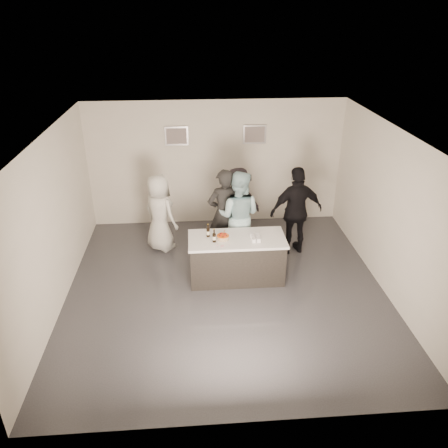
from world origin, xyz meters
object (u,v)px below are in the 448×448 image
Objects in this scene: beer_bottle_a at (208,231)px; person_main_black at (224,213)px; bar_counter at (237,258)px; person_main_blue at (238,215)px; person_guest_right at (296,211)px; beer_bottle_b at (214,236)px; cake at (223,237)px; person_guest_left at (160,213)px; person_guest_back at (238,203)px.

person_main_black reaches higher than beer_bottle_a.
person_main_black is at bearing 100.40° from bar_counter.
person_guest_right is at bearing -157.86° from person_main_blue.
bar_counter is 7.15× the size of beer_bottle_b.
cake is at bearing 22.37° from person_guest_right.
cake is 1.00m from person_main_black.
person_guest_right is at bearing -144.12° from person_guest_left.
cake is at bearing -175.17° from bar_counter.
bar_counter is 1.11× the size of person_guest_back.
person_guest_left is (-1.36, 0.35, -0.11)m from person_main_black.
person_guest_left is at bearing 127.46° from beer_bottle_b.
beer_bottle_a is 1.58m from person_guest_left.
person_main_blue is at bearing -152.70° from person_guest_left.
person_guest_back is (0.65, 1.89, -0.20)m from beer_bottle_b.
person_main_blue is (0.66, 0.75, -0.06)m from beer_bottle_a.
bar_counter is 1.11m from person_main_black.
person_guest_left is at bearing -0.97° from person_guest_back.
person_guest_back is (-1.15, 0.82, -0.14)m from person_guest_right.
beer_bottle_a is 0.16× the size of person_guest_back.
person_guest_left reaches higher than bar_counter.
person_main_black is at bearing 66.97° from beer_bottle_a.
beer_bottle_a is at bearing 115.70° from beer_bottle_b.
beer_bottle_b is at bearing 170.42° from person_guest_left.
cake is 0.12× the size of person_guest_right.
cake is 0.14× the size of person_guest_back.
bar_counter is 0.80m from beer_bottle_a.
person_main_blue is 0.99× the size of person_guest_right.
person_guest_left is 1.81m from person_guest_back.
person_main_black is 1.00× the size of person_main_blue.
cake is 1.85m from person_guest_left.
person_main_blue is 1.16× the size of person_guest_back.
person_main_blue is at bearing 60.04° from beer_bottle_b.
beer_bottle_a is 1.00m from person_main_blue.
person_guest_back is (0.10, 0.93, -0.13)m from person_main_blue.
beer_bottle_b is 0.13× the size of person_guest_right.
person_guest_back is (0.48, 1.80, -0.10)m from cake.
person_guest_back is at bearing -131.41° from person_main_black.
person_guest_back is (0.21, 1.78, 0.38)m from bar_counter.
person_main_blue is at bearing 66.13° from cake.
person_main_blue is 1.25m from person_guest_right.
person_main_blue is 0.94m from person_guest_back.
beer_bottle_a is at bearing 51.26° from person_main_black.
person_guest_right is at bearing 128.68° from person_guest_back.
person_guest_right is (1.91, 0.85, -0.06)m from beer_bottle_a.
cake is 0.12× the size of person_main_blue.
person_main_black is 1.41m from person_guest_left.
beer_bottle_a is 0.24m from beer_bottle_b.
bar_counter is at bearing -10.47° from beer_bottle_a.
cake is 0.14× the size of person_guest_left.
bar_counter is at bearing 67.43° from person_guest_back.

